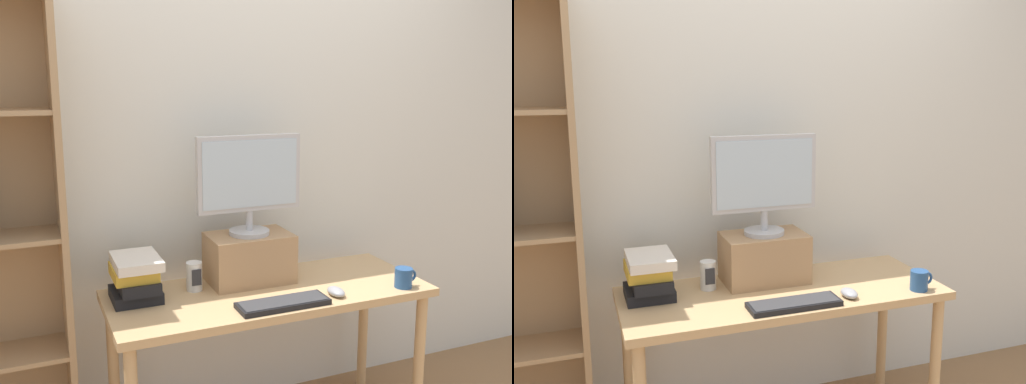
% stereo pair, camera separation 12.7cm
% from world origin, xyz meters
% --- Properties ---
extents(back_wall, '(7.00, 0.08, 2.60)m').
position_xyz_m(back_wall, '(0.00, 0.43, 1.30)').
color(back_wall, silver).
rests_on(back_wall, ground_plane).
extents(desk, '(1.42, 0.57, 0.74)m').
position_xyz_m(desk, '(0.00, 0.00, 0.65)').
color(desk, tan).
rests_on(desk, ground_plane).
extents(riser_box, '(0.38, 0.24, 0.22)m').
position_xyz_m(riser_box, '(-0.04, 0.13, 0.85)').
color(riser_box, '#A87F56').
rests_on(riser_box, desk).
extents(computer_monitor, '(0.49, 0.18, 0.45)m').
position_xyz_m(computer_monitor, '(-0.04, 0.13, 1.22)').
color(computer_monitor, '#B7B7BA').
rests_on(computer_monitor, riser_box).
extents(keyboard, '(0.39, 0.13, 0.02)m').
position_xyz_m(keyboard, '(-0.02, -0.20, 0.75)').
color(keyboard, black).
rests_on(keyboard, desk).
extents(computer_mouse, '(0.06, 0.10, 0.04)m').
position_xyz_m(computer_mouse, '(0.24, -0.18, 0.76)').
color(computer_mouse, '#99999E').
rests_on(computer_mouse, desk).
extents(book_stack, '(0.20, 0.27, 0.19)m').
position_xyz_m(book_stack, '(-0.57, 0.11, 0.84)').
color(book_stack, black).
rests_on(book_stack, desk).
extents(coffee_mug, '(0.11, 0.08, 0.09)m').
position_xyz_m(coffee_mug, '(0.57, -0.21, 0.78)').
color(coffee_mug, '#234C84').
rests_on(coffee_mug, desk).
extents(desk_speaker, '(0.07, 0.07, 0.13)m').
position_xyz_m(desk_speaker, '(-0.31, 0.12, 0.80)').
color(desk_speaker, silver).
rests_on(desk_speaker, desk).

